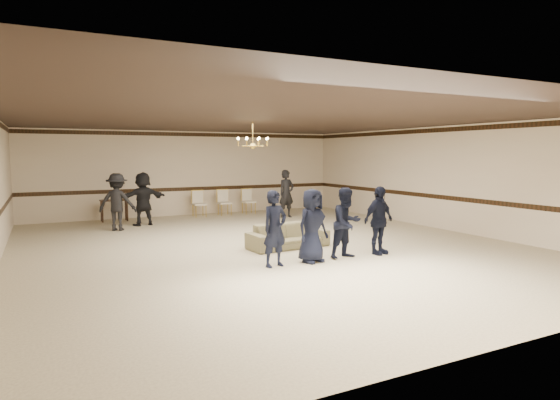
{
  "coord_description": "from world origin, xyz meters",
  "views": [
    {
      "loc": [
        -5.1,
        -10.67,
        2.34
      ],
      "look_at": [
        0.06,
        -0.5,
        1.22
      ],
      "focal_mm": 30.16,
      "sensor_mm": 36.0,
      "label": 1
    }
  ],
  "objects_px": {
    "adult_right": "(286,194)",
    "chandelier": "(253,134)",
    "settee": "(288,236)",
    "adult_left": "(117,202)",
    "banquet_chair_right": "(249,201)",
    "console_table": "(114,210)",
    "boy_c": "(347,223)",
    "banquet_chair_left": "(199,204)",
    "banquet_chair_mid": "(225,203)",
    "adult_mid": "(143,199)",
    "boy_a": "(275,229)",
    "boy_d": "(379,220)",
    "boy_b": "(312,226)"
  },
  "relations": [
    {
      "from": "console_table",
      "to": "banquet_chair_right",
      "type": "bearing_deg",
      "value": -6.99
    },
    {
      "from": "adult_mid",
      "to": "banquet_chair_right",
      "type": "relative_size",
      "value": 1.82
    },
    {
      "from": "chandelier",
      "to": "settee",
      "type": "relative_size",
      "value": 0.46
    },
    {
      "from": "boy_a",
      "to": "banquet_chair_right",
      "type": "distance_m",
      "value": 8.78
    },
    {
      "from": "adult_right",
      "to": "banquet_chair_right",
      "type": "bearing_deg",
      "value": 108.22
    },
    {
      "from": "chandelier",
      "to": "adult_right",
      "type": "relative_size",
      "value": 0.53
    },
    {
      "from": "boy_c",
      "to": "adult_right",
      "type": "height_order",
      "value": "adult_right"
    },
    {
      "from": "banquet_chair_mid",
      "to": "adult_right",
      "type": "bearing_deg",
      "value": -38.71
    },
    {
      "from": "adult_mid",
      "to": "boy_a",
      "type": "bearing_deg",
      "value": 90.28
    },
    {
      "from": "console_table",
      "to": "chandelier",
      "type": "bearing_deg",
      "value": -66.55
    },
    {
      "from": "chandelier",
      "to": "banquet_chair_left",
      "type": "bearing_deg",
      "value": 88.92
    },
    {
      "from": "settee",
      "to": "adult_left",
      "type": "relative_size",
      "value": 1.17
    },
    {
      "from": "boy_c",
      "to": "adult_left",
      "type": "xyz_separation_m",
      "value": [
        -4.04,
        6.34,
        0.08
      ]
    },
    {
      "from": "chandelier",
      "to": "settee",
      "type": "bearing_deg",
      "value": -76.78
    },
    {
      "from": "boy_b",
      "to": "boy_c",
      "type": "xyz_separation_m",
      "value": [
        0.9,
        0.0,
        0.0
      ]
    },
    {
      "from": "boy_a",
      "to": "adult_mid",
      "type": "height_order",
      "value": "adult_mid"
    },
    {
      "from": "boy_b",
      "to": "adult_left",
      "type": "bearing_deg",
      "value": 102.36
    },
    {
      "from": "boy_c",
      "to": "banquet_chair_right",
      "type": "xyz_separation_m",
      "value": [
        1.14,
        8.26,
        -0.31
      ]
    },
    {
      "from": "boy_a",
      "to": "banquet_chair_mid",
      "type": "distance_m",
      "value": 8.49
    },
    {
      "from": "chandelier",
      "to": "banquet_chair_mid",
      "type": "distance_m",
      "value": 5.85
    },
    {
      "from": "adult_left",
      "to": "settee",
      "type": "bearing_deg",
      "value": 151.56
    },
    {
      "from": "chandelier",
      "to": "boy_a",
      "type": "bearing_deg",
      "value": -105.43
    },
    {
      "from": "adult_right",
      "to": "chandelier",
      "type": "bearing_deg",
      "value": -137.72
    },
    {
      "from": "banquet_chair_right",
      "to": "boy_d",
      "type": "bearing_deg",
      "value": -94.46
    },
    {
      "from": "settee",
      "to": "chandelier",
      "type": "bearing_deg",
      "value": 98.57
    },
    {
      "from": "chandelier",
      "to": "adult_left",
      "type": "relative_size",
      "value": 0.53
    },
    {
      "from": "console_table",
      "to": "boy_c",
      "type": "bearing_deg",
      "value": -70.16
    },
    {
      "from": "banquet_chair_right",
      "to": "console_table",
      "type": "height_order",
      "value": "banquet_chair_right"
    },
    {
      "from": "boy_a",
      "to": "chandelier",
      "type": "bearing_deg",
      "value": 62.66
    },
    {
      "from": "boy_d",
      "to": "banquet_chair_mid",
      "type": "height_order",
      "value": "boy_d"
    },
    {
      "from": "boy_b",
      "to": "adult_left",
      "type": "distance_m",
      "value": 7.08
    },
    {
      "from": "boy_c",
      "to": "settee",
      "type": "xyz_separation_m",
      "value": [
        -0.63,
        1.63,
        -0.5
      ]
    },
    {
      "from": "adult_left",
      "to": "banquet_chair_left",
      "type": "xyz_separation_m",
      "value": [
        3.18,
        1.92,
        -0.39
      ]
    },
    {
      "from": "chandelier",
      "to": "boy_b",
      "type": "bearing_deg",
      "value": -88.84
    },
    {
      "from": "settee",
      "to": "adult_mid",
      "type": "distance_m",
      "value": 6.0
    },
    {
      "from": "boy_d",
      "to": "boy_b",
      "type": "bearing_deg",
      "value": 167.86
    },
    {
      "from": "banquet_chair_left",
      "to": "banquet_chair_right",
      "type": "height_order",
      "value": "same"
    },
    {
      "from": "adult_mid",
      "to": "banquet_chair_mid",
      "type": "bearing_deg",
      "value": -170.1
    },
    {
      "from": "banquet_chair_left",
      "to": "banquet_chair_mid",
      "type": "xyz_separation_m",
      "value": [
        1.0,
        0.0,
        0.0
      ]
    },
    {
      "from": "settee",
      "to": "adult_mid",
      "type": "bearing_deg",
      "value": 110.22
    },
    {
      "from": "boy_c",
      "to": "settee",
      "type": "height_order",
      "value": "boy_c"
    },
    {
      "from": "chandelier",
      "to": "banquet_chair_left",
      "type": "height_order",
      "value": "chandelier"
    },
    {
      "from": "chandelier",
      "to": "banquet_chair_mid",
      "type": "xyz_separation_m",
      "value": [
        1.1,
        5.22,
        -2.39
      ]
    },
    {
      "from": "boy_a",
      "to": "adult_mid",
      "type": "xyz_separation_m",
      "value": [
        -1.34,
        7.04,
        0.08
      ]
    },
    {
      "from": "banquet_chair_left",
      "to": "banquet_chair_right",
      "type": "distance_m",
      "value": 2.0
    },
    {
      "from": "banquet_chair_mid",
      "to": "banquet_chair_right",
      "type": "xyz_separation_m",
      "value": [
        1.0,
        0.0,
        0.0
      ]
    },
    {
      "from": "banquet_chair_left",
      "to": "console_table",
      "type": "relative_size",
      "value": 1.06
    },
    {
      "from": "console_table",
      "to": "boy_d",
      "type": "bearing_deg",
      "value": -65.33
    },
    {
      "from": "adult_left",
      "to": "adult_right",
      "type": "xyz_separation_m",
      "value": [
        6.0,
        0.3,
        0.0
      ]
    },
    {
      "from": "boy_a",
      "to": "banquet_chair_right",
      "type": "relative_size",
      "value": 1.65
    }
  ]
}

